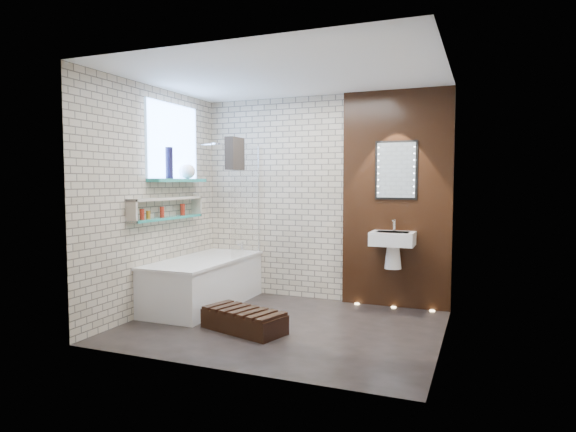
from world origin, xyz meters
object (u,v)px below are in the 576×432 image
at_px(bathtub, 204,282).
at_px(led_mirror, 396,170).
at_px(walnut_step, 244,321).
at_px(washbasin, 393,244).
at_px(bath_screen, 246,200).

bearing_deg(bathtub, led_mirror, 19.78).
bearing_deg(led_mirror, walnut_step, -129.29).
height_order(washbasin, walnut_step, washbasin).
relative_size(bath_screen, led_mirror, 2.00).
height_order(bathtub, walnut_step, bathtub).
relative_size(bath_screen, washbasin, 2.41).
height_order(bathtub, washbasin, washbasin).
bearing_deg(led_mirror, washbasin, -90.00).
distance_m(led_mirror, walnut_step, 2.52).
height_order(bath_screen, walnut_step, bath_screen).
height_order(bath_screen, washbasin, bath_screen).
height_order(bath_screen, led_mirror, led_mirror).
bearing_deg(bath_screen, washbasin, 5.78).
bearing_deg(bathtub, bath_screen, 51.10).
height_order(washbasin, led_mirror, led_mirror).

